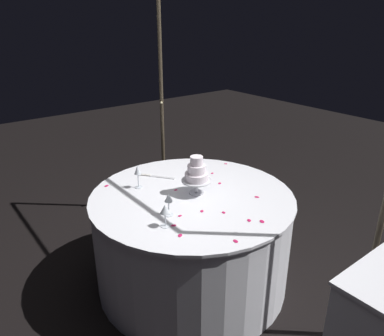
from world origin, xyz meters
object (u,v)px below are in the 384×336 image
Objects in this scene: main_table at (192,239)px; wine_glass_2 at (138,171)px; cake_knife at (155,176)px; tiered_cake at (197,173)px; decorative_arch at (246,85)px; wine_glass_1 at (169,199)px; wine_glass_0 at (165,210)px.

wine_glass_2 reaches higher than main_table.
tiered_cake is at bearing 9.63° from cake_knife.
decorative_arch is at bearing 90.00° from tiered_cake.
wine_glass_2 is (-0.49, 0.06, 0.02)m from wine_glass_1.
main_table is 0.60m from wine_glass_1.
wine_glass_1 is 0.86× the size of wine_glass_2.
main_table is at bearing -90.15° from decorative_arch.
wine_glass_0 is (0.24, -0.90, -0.63)m from decorative_arch.
decorative_arch is at bearing 105.12° from wine_glass_0.
wine_glass_1 is (0.14, -0.80, -0.63)m from decorative_arch.
wine_glass_1 is 0.50m from wine_glass_2.
wine_glass_2 is 0.26m from cake_knife.
main_table is (-0.00, -0.50, -1.12)m from decorative_arch.
wine_glass_1 is at bearing -7.01° from wine_glass_2.
wine_glass_1 reaches higher than main_table.
decorative_arch is at bearing 50.29° from cake_knife.
cake_knife is (-0.44, -0.03, 0.38)m from main_table.
decorative_arch reaches higher than tiered_cake.
wine_glass_2 is (-0.35, -0.24, 0.51)m from main_table.
decorative_arch is 1.13m from wine_glass_0.
decorative_arch is 1.54× the size of main_table.
wine_glass_2 is (-0.35, -0.28, -0.03)m from tiered_cake.
tiered_cake is 0.51m from wine_glass_0.
wine_glass_0 is 0.96× the size of wine_glass_1.
wine_glass_0 is at bearing -14.80° from wine_glass_2.
cake_knife is (-0.09, 0.21, -0.13)m from wine_glass_2.
cake_knife is (-0.44, -0.53, -0.74)m from decorative_arch.
tiered_cake reaches higher than wine_glass_2.
cake_knife is at bearing -129.71° from decorative_arch.
main_table is 0.68m from wine_glass_0.
wine_glass_0 is at bearing -28.06° from cake_knife.
main_table is at bearing 34.77° from wine_glass_2.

